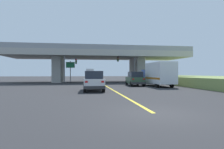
{
  "coord_description": "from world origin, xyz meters",
  "views": [
    {
      "loc": [
        -3.11,
        -8.08,
        1.79
      ],
      "look_at": [
        0.15,
        13.62,
        1.66
      ],
      "focal_mm": 30.37,
      "sensor_mm": 36.0,
      "label": 1
    }
  ],
  "objects_px": {
    "suv_crossing": "(135,79)",
    "highway_sign": "(70,67)",
    "traffic_signal_farside": "(69,65)",
    "suv_lead": "(93,81)",
    "box_truck": "(158,74)",
    "traffic_signal_nearside": "(129,64)",
    "semi_truck_distant": "(90,74)"
  },
  "relations": [
    {
      "from": "suv_lead",
      "to": "suv_crossing",
      "type": "relative_size",
      "value": 0.93
    },
    {
      "from": "highway_sign",
      "to": "semi_truck_distant",
      "type": "xyz_separation_m",
      "value": [
        4.46,
        24.5,
        -1.37
      ]
    },
    {
      "from": "suv_lead",
      "to": "highway_sign",
      "type": "distance_m",
      "value": 18.57
    },
    {
      "from": "suv_lead",
      "to": "traffic_signal_farside",
      "type": "bearing_deg",
      "value": 103.48
    },
    {
      "from": "suv_lead",
      "to": "traffic_signal_farside",
      "type": "relative_size",
      "value": 0.83
    },
    {
      "from": "suv_crossing",
      "to": "traffic_signal_nearside",
      "type": "relative_size",
      "value": 0.81
    },
    {
      "from": "traffic_signal_farside",
      "to": "highway_sign",
      "type": "bearing_deg",
      "value": 88.38
    },
    {
      "from": "suv_crossing",
      "to": "highway_sign",
      "type": "xyz_separation_m",
      "value": [
        -9.88,
        10.89,
        2.04
      ]
    },
    {
      "from": "box_truck",
      "to": "traffic_signal_nearside",
      "type": "height_order",
      "value": "traffic_signal_nearside"
    },
    {
      "from": "suv_lead",
      "to": "semi_truck_distant",
      "type": "relative_size",
      "value": 0.58
    },
    {
      "from": "suv_crossing",
      "to": "box_truck",
      "type": "distance_m",
      "value": 3.36
    },
    {
      "from": "suv_crossing",
      "to": "suv_lead",
      "type": "bearing_deg",
      "value": -128.82
    },
    {
      "from": "highway_sign",
      "to": "semi_truck_distant",
      "type": "distance_m",
      "value": 24.94
    },
    {
      "from": "suv_crossing",
      "to": "highway_sign",
      "type": "distance_m",
      "value": 14.84
    },
    {
      "from": "traffic_signal_farside",
      "to": "highway_sign",
      "type": "height_order",
      "value": "traffic_signal_farside"
    },
    {
      "from": "traffic_signal_nearside",
      "to": "suv_lead",
      "type": "bearing_deg",
      "value": -115.35
    },
    {
      "from": "highway_sign",
      "to": "semi_truck_distant",
      "type": "height_order",
      "value": "highway_sign"
    },
    {
      "from": "traffic_signal_farside",
      "to": "suv_lead",
      "type": "bearing_deg",
      "value": -76.52
    },
    {
      "from": "suv_crossing",
      "to": "traffic_signal_farside",
      "type": "height_order",
      "value": "traffic_signal_farside"
    },
    {
      "from": "traffic_signal_nearside",
      "to": "traffic_signal_farside",
      "type": "height_order",
      "value": "traffic_signal_nearside"
    },
    {
      "from": "box_truck",
      "to": "traffic_signal_farside",
      "type": "bearing_deg",
      "value": 143.09
    },
    {
      "from": "box_truck",
      "to": "suv_crossing",
      "type": "bearing_deg",
      "value": 147.92
    },
    {
      "from": "box_truck",
      "to": "traffic_signal_nearside",
      "type": "distance_m",
      "value": 10.64
    },
    {
      "from": "suv_crossing",
      "to": "traffic_signal_nearside",
      "type": "distance_m",
      "value": 9.04
    },
    {
      "from": "suv_crossing",
      "to": "traffic_signal_farside",
      "type": "bearing_deg",
      "value": 144.34
    },
    {
      "from": "highway_sign",
      "to": "suv_crossing",
      "type": "bearing_deg",
      "value": -47.81
    },
    {
      "from": "traffic_signal_nearside",
      "to": "semi_truck_distant",
      "type": "height_order",
      "value": "traffic_signal_nearside"
    },
    {
      "from": "suv_crossing",
      "to": "traffic_signal_farside",
      "type": "xyz_separation_m",
      "value": [
        -9.96,
        7.83,
        2.23
      ]
    },
    {
      "from": "suv_crossing",
      "to": "highway_sign",
      "type": "relative_size",
      "value": 1.14
    },
    {
      "from": "suv_lead",
      "to": "highway_sign",
      "type": "height_order",
      "value": "highway_sign"
    },
    {
      "from": "semi_truck_distant",
      "to": "traffic_signal_nearside",
      "type": "bearing_deg",
      "value": -76.29
    },
    {
      "from": "suv_crossing",
      "to": "traffic_signal_farside",
      "type": "distance_m",
      "value": 12.87
    }
  ]
}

